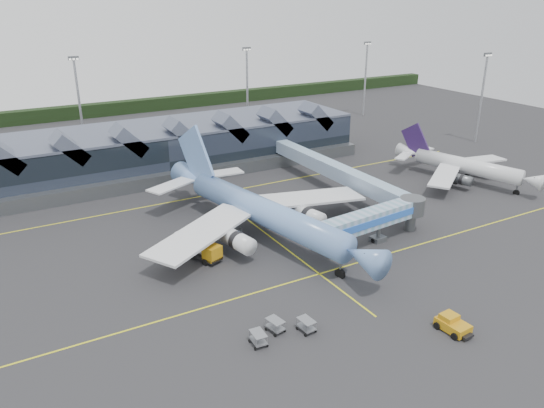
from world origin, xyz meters
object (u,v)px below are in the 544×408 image
pushback_tug (453,324)px  regional_jet (462,165)px  fuel_truck (196,246)px  jet_bridge (375,219)px  main_airliner (258,209)px

pushback_tug → regional_jet: bearing=37.3°
fuel_truck → pushback_tug: fuel_truck is taller
fuel_truck → pushback_tug: 36.75m
regional_jet → jet_bridge: (-34.58, -14.10, 0.70)m
fuel_truck → main_airliner: bearing=-12.2°
jet_bridge → fuel_truck: 27.33m
main_airliner → fuel_truck: (-11.39, -1.79, -2.79)m
regional_jet → jet_bridge: regional_jet is taller
regional_jet → jet_bridge: 37.35m
regional_jet → pushback_tug: size_ratio=7.02×
fuel_truck → pushback_tug: size_ratio=2.05×
main_airliner → fuel_truck: size_ratio=5.33×
jet_bridge → pushback_tug: (-7.09, -22.39, -3.22)m
regional_jet → fuel_truck: size_ratio=3.43×
jet_bridge → regional_jet: bearing=16.7°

